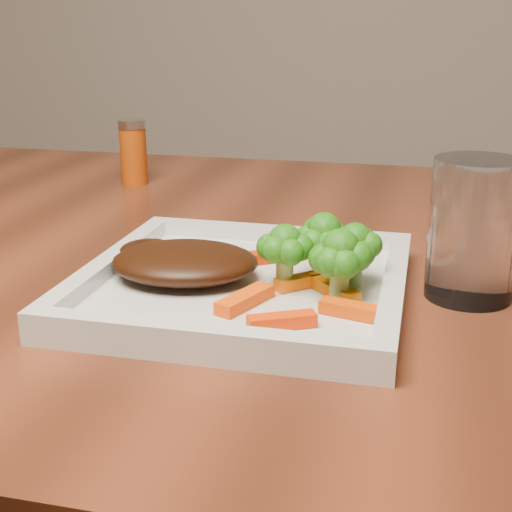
% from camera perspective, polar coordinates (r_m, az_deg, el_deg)
% --- Properties ---
extents(dining_table, '(1.60, 0.90, 0.75)m').
position_cam_1_polar(dining_table, '(1.01, -12.52, -18.62)').
color(dining_table, '#612916').
rests_on(dining_table, floor).
extents(plate, '(0.27, 0.27, 0.01)m').
position_cam_1_polar(plate, '(0.62, -0.91, -2.67)').
color(plate, silver).
rests_on(plate, dining_table).
extents(steak, '(0.14, 0.12, 0.03)m').
position_cam_1_polar(steak, '(0.62, -5.72, -0.50)').
color(steak, '#321507').
rests_on(steak, plate).
extents(broccoli_0, '(0.06, 0.06, 0.07)m').
position_cam_1_polar(broccoli_0, '(0.61, 5.44, 1.30)').
color(broccoli_0, '#2F5E0F').
rests_on(broccoli_0, plate).
extents(broccoli_1, '(0.06, 0.06, 0.06)m').
position_cam_1_polar(broccoli_1, '(0.60, 7.89, 0.56)').
color(broccoli_1, '#126F13').
rests_on(broccoli_1, plate).
extents(broccoli_2, '(0.06, 0.06, 0.06)m').
position_cam_1_polar(broccoli_2, '(0.57, 6.73, -0.75)').
color(broccoli_2, '#216E12').
rests_on(broccoli_2, plate).
extents(broccoli_3, '(0.05, 0.05, 0.06)m').
position_cam_1_polar(broccoli_3, '(0.59, 2.33, 0.19)').
color(broccoli_3, '#3E7613').
rests_on(broccoli_3, plate).
extents(carrot_0, '(0.05, 0.04, 0.01)m').
position_cam_1_polar(carrot_0, '(0.52, 2.08, -5.22)').
color(carrot_0, '#F33303').
rests_on(carrot_0, plate).
extents(carrot_1, '(0.06, 0.03, 0.01)m').
position_cam_1_polar(carrot_1, '(0.55, 7.98, -4.34)').
color(carrot_1, '#E04303').
rests_on(carrot_1, plate).
extents(carrot_2, '(0.04, 0.06, 0.01)m').
position_cam_1_polar(carrot_2, '(0.56, -0.87, -3.48)').
color(carrot_2, '#FC4504').
rests_on(carrot_2, plate).
extents(carrot_4, '(0.05, 0.04, 0.01)m').
position_cam_1_polar(carrot_4, '(0.67, 1.74, 0.07)').
color(carrot_4, red).
rests_on(carrot_4, plate).
extents(carrot_5, '(0.05, 0.05, 0.01)m').
position_cam_1_polar(carrot_5, '(0.59, 6.31, -2.68)').
color(carrot_5, '#CC5C03').
rests_on(carrot_5, plate).
extents(carrot_6, '(0.04, 0.04, 0.01)m').
position_cam_1_polar(carrot_6, '(0.60, 3.70, -2.00)').
color(carrot_6, '#FF6604').
rests_on(carrot_6, plate).
extents(spice_shaker, '(0.05, 0.05, 0.09)m').
position_cam_1_polar(spice_shaker, '(1.04, -9.79, 8.18)').
color(spice_shaker, '#A03A08').
rests_on(spice_shaker, dining_table).
extents(drinking_glass, '(0.10, 0.10, 0.12)m').
position_cam_1_polar(drinking_glass, '(0.62, 17.00, 2.01)').
color(drinking_glass, white).
rests_on(drinking_glass, dining_table).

